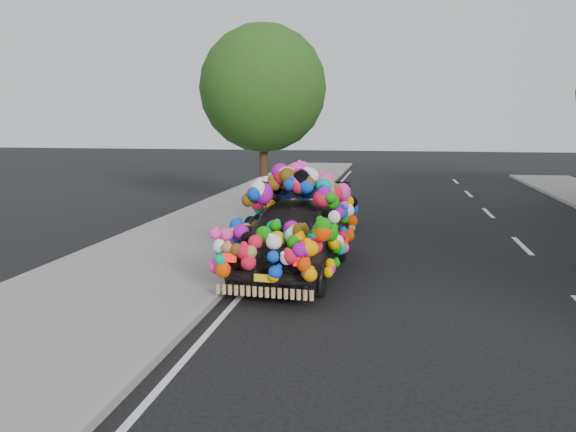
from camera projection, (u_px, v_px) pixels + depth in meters
name	position (u px, v px, depth m)	size (l,w,h in m)	color
ground	(359.00, 302.00, 9.26)	(100.00, 100.00, 0.00)	black
sidewalk	(117.00, 285.00, 10.03)	(4.00, 60.00, 0.12)	gray
kerb	(222.00, 290.00, 9.68)	(0.15, 60.00, 0.13)	gray
tree_near_sidewalk	(263.00, 89.00, 18.49)	(4.20, 4.20, 6.13)	#332114
plush_art_car	(295.00, 219.00, 10.91)	(2.32, 4.59, 2.11)	black
navy_sedan	(301.00, 212.00, 14.49)	(1.79, 4.41, 1.28)	black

